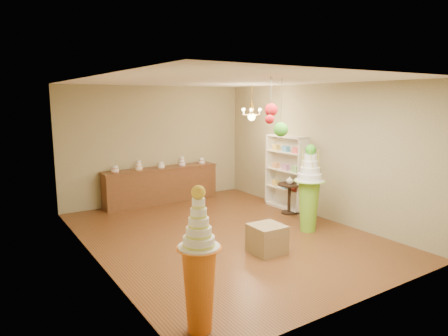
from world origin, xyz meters
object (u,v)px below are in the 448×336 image
round_table (289,194)px  pedestal_green (309,195)px  pedestal_orange (199,277)px  sideboard (161,184)px

round_table → pedestal_green: bearing=-115.0°
pedestal_orange → round_table: 5.17m
pedestal_green → pedestal_orange: 4.08m
pedestal_green → sideboard: (-1.55, 3.73, -0.29)m
pedestal_green → sideboard: 4.06m
pedestal_green → round_table: size_ratio=2.50×
sideboard → round_table: 3.31m
pedestal_green → pedestal_orange: size_ratio=1.03×
sideboard → pedestal_green: bearing=-67.4°
pedestal_green → round_table: pedestal_green is taller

